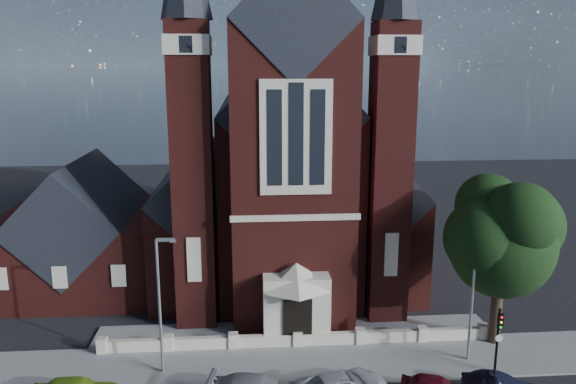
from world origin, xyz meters
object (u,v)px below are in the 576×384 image
Objects in this scene: parish_hall at (83,237)px; street_lamp_right at (474,289)px; street_tree at (506,240)px; traffic_signal at (499,333)px; street_lamp_left at (161,298)px; church at (280,171)px.

street_lamp_right is (26.09, -14.00, 0.59)m from parish_hall.
street_tree is (28.60, -12.29, 2.95)m from parish_hall.
traffic_signal is at bearing -115.95° from street_tree.
street_lamp_left is at bearing -59.98° from parish_hall.
street_tree is 5.70m from traffic_signal.
street_lamp_right is (10.09, -18.94, -3.59)m from church.
street_tree reaches higher than street_lamp_left.
parish_hall is 16.18m from street_lamp_left.
street_tree is at bearing 4.76° from street_lamp_left.
parish_hall is 3.05× the size of traffic_signal.
street_tree is at bearing 64.05° from traffic_signal.
street_tree is at bearing -53.83° from church.
parish_hall reaches higher than street_lamp_left.
street_lamp_right is at bearing -28.22° from parish_hall.
street_lamp_left is 1.00× the size of street_lamp_right.
traffic_signal is at bearing -59.99° from street_lamp_right.
street_lamp_right is at bearing 0.00° from street_lamp_left.
church is 21.38m from street_tree.
street_lamp_right is 2.02× the size of traffic_signal.
parish_hall is at bearing 151.78° from street_lamp_right.
street_lamp_right is at bearing -145.74° from street_tree.
street_tree is at bearing 34.26° from street_lamp_right.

